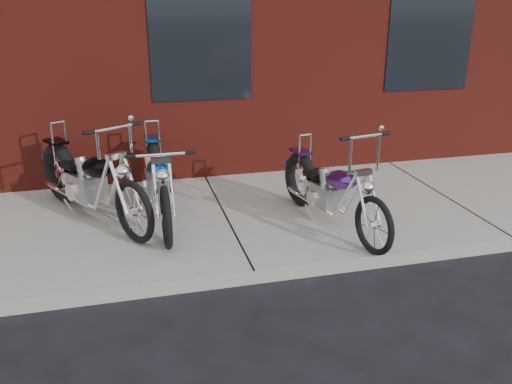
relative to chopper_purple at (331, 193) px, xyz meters
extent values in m
plane|color=black|center=(-1.14, -0.88, -0.54)|extent=(120.00, 120.00, 0.00)
cube|color=#9D948B|center=(-1.14, 0.62, -0.47)|extent=(22.00, 3.00, 0.15)
torus|color=black|center=(-0.11, 0.55, -0.05)|extent=(0.27, 0.71, 0.70)
torus|color=black|center=(0.18, -0.94, -0.08)|extent=(0.19, 0.63, 0.63)
cube|color=#9A9A9A|center=(0.01, -0.06, -0.06)|extent=(0.34, 0.43, 0.29)
ellipsoid|color=#56247D|center=(0.06, -0.33, 0.23)|extent=(0.35, 0.57, 0.30)
cube|color=black|center=(-0.04, 0.19, 0.14)|extent=(0.28, 0.31, 0.06)
cylinder|color=white|center=(0.16, -0.83, 0.17)|extent=(0.09, 0.28, 0.52)
cylinder|color=white|center=(0.14, -0.71, 0.81)|extent=(0.53, 0.13, 0.03)
cylinder|color=white|center=(-0.09, 0.47, 0.32)|extent=(0.02, 0.02, 0.46)
cylinder|color=white|center=(0.08, 0.17, -0.18)|extent=(0.21, 0.86, 0.05)
torus|color=black|center=(-1.90, 1.38, -0.01)|extent=(0.15, 0.76, 0.76)
torus|color=black|center=(-1.91, -0.28, -0.05)|extent=(0.08, 0.69, 0.69)
cube|color=#9A9A9A|center=(-1.91, 0.70, -0.02)|extent=(0.30, 0.42, 0.32)
ellipsoid|color=#0F54B2|center=(-1.91, 0.41, 0.28)|extent=(0.28, 0.58, 0.32)
cube|color=#C9B396|center=(-1.90, 0.98, 0.19)|extent=(0.25, 0.30, 0.06)
cylinder|color=white|center=(-1.91, -0.15, 0.23)|extent=(0.04, 0.31, 0.57)
cylinder|color=white|center=(-1.91, -0.01, 0.57)|extent=(0.58, 0.03, 0.03)
cylinder|color=white|center=(-1.90, 1.29, 0.39)|extent=(0.02, 0.02, 0.51)
cylinder|color=white|center=(-1.78, 0.93, -0.16)|extent=(0.05, 0.95, 0.05)
torus|color=black|center=(-3.01, 1.43, 0.00)|extent=(0.53, 0.76, 0.79)
torus|color=black|center=(-2.15, -0.06, -0.04)|extent=(0.42, 0.65, 0.71)
cube|color=#9A9A9A|center=(-2.66, 0.82, -0.01)|extent=(0.48, 0.53, 0.33)
ellipsoid|color=black|center=(-2.51, 0.56, 0.31)|extent=(0.55, 0.66, 0.34)
cube|color=black|center=(-2.80, 1.07, 0.21)|extent=(0.38, 0.40, 0.07)
cylinder|color=white|center=(-2.22, 0.06, 0.25)|extent=(0.20, 0.30, 0.59)
cylinder|color=white|center=(-2.28, 0.18, 0.84)|extent=(0.54, 0.33, 0.03)
cylinder|color=white|center=(-2.97, 1.35, 0.42)|extent=(0.03, 0.03, 0.52)
cylinder|color=white|center=(-2.67, 1.10, -0.15)|extent=(0.54, 0.88, 0.05)
camera|label=1|loc=(-2.28, -5.47, 2.17)|focal=38.00mm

